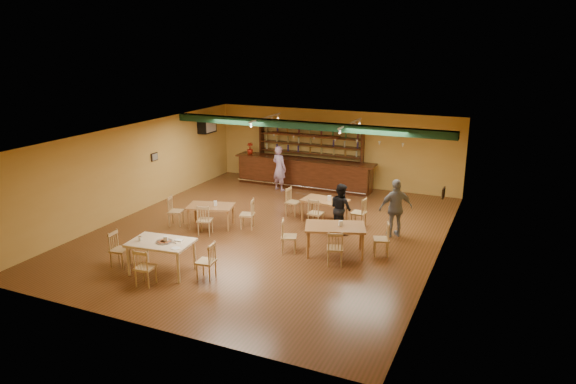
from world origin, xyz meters
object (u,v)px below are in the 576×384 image
at_px(near_table, 162,257).
at_px(patron_bar, 279,168).
at_px(patron_right_a, 341,208).
at_px(bar_counter, 304,173).
at_px(dining_table_b, 325,210).
at_px(dining_table_c, 211,216).
at_px(dining_table_d, 335,240).

relative_size(near_table, patron_bar, 0.89).
height_order(near_table, patron_right_a, patron_right_a).
bearing_deg(patron_bar, patron_right_a, 155.49).
height_order(bar_counter, patron_right_a, patron_right_a).
bearing_deg(patron_bar, dining_table_b, 155.91).
xyz_separation_m(dining_table_c, patron_bar, (0.19, 4.65, 0.52)).
bearing_deg(dining_table_b, near_table, -109.39).
relative_size(bar_counter, near_table, 3.68).
xyz_separation_m(near_table, patron_right_a, (3.19, 4.56, 0.35)).
bearing_deg(patron_bar, dining_table_d, 147.35).
bearing_deg(patron_right_a, patron_bar, -8.89).
height_order(bar_counter, patron_bar, patron_bar).
bearing_deg(dining_table_b, dining_table_d, -59.43).
distance_m(bar_counter, patron_bar, 1.12).
xyz_separation_m(dining_table_b, dining_table_d, (1.18, -2.44, 0.05)).
bearing_deg(dining_table_d, bar_counter, 99.90).
height_order(dining_table_c, patron_right_a, patron_right_a).
bearing_deg(dining_table_c, dining_table_b, 16.67).
distance_m(bar_counter, dining_table_d, 6.83).
distance_m(dining_table_b, patron_bar, 3.95).
distance_m(dining_table_d, patron_right_a, 1.72).
bearing_deg(bar_counter, dining_table_b, -58.30).
relative_size(dining_table_d, patron_bar, 0.92).
xyz_separation_m(dining_table_c, patron_right_a, (3.85, 1.17, 0.42)).
height_order(near_table, patron_bar, patron_bar).
height_order(dining_table_d, patron_right_a, patron_right_a).
bearing_deg(dining_table_d, dining_table_b, 96.39).
height_order(dining_table_b, dining_table_c, dining_table_b).
distance_m(dining_table_b, dining_table_c, 3.64).
relative_size(bar_counter, patron_bar, 3.26).
distance_m(dining_table_d, patron_bar, 6.54).
relative_size(dining_table_b, near_table, 0.92).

